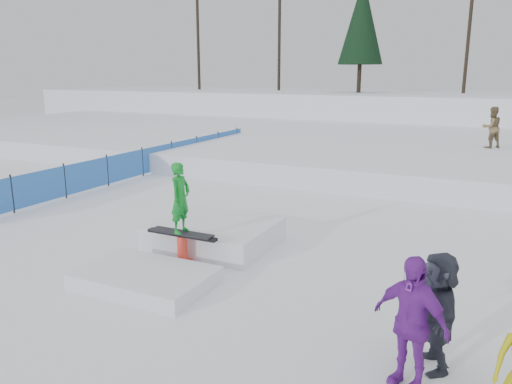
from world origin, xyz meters
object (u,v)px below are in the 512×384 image
at_px(jib_rail_feature, 198,242).
at_px(spectator_dark, 437,311).
at_px(spectator_purple, 410,322).
at_px(walker_olive, 492,127).
at_px(safety_fence, 142,162).

bearing_deg(jib_rail_feature, spectator_dark, -23.26).
bearing_deg(spectator_purple, spectator_dark, 89.71).
relative_size(walker_olive, spectator_purple, 0.97).
xyz_separation_m(walker_olive, spectator_purple, (-0.49, -16.83, -0.78)).
height_order(safety_fence, jib_rail_feature, jib_rail_feature).
bearing_deg(spectator_dark, walker_olive, 156.45).
distance_m(walker_olive, spectator_purple, 16.85).
height_order(walker_olive, jib_rail_feature, walker_olive).
bearing_deg(spectator_dark, spectator_purple, -45.61).
height_order(safety_fence, spectator_purple, spectator_purple).
distance_m(safety_fence, walker_olive, 14.13).
xyz_separation_m(spectator_purple, jib_rail_feature, (-4.83, 2.77, -0.56)).
bearing_deg(safety_fence, spectator_purple, -38.79).
height_order(spectator_purple, jib_rail_feature, jib_rail_feature).
bearing_deg(jib_rail_feature, safety_fence, 135.67).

